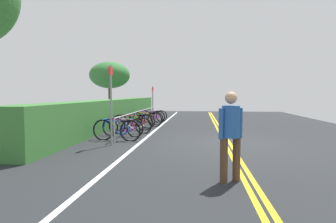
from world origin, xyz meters
name	(u,v)px	position (x,y,z in m)	size (l,w,h in m)	color
ground_plane	(227,144)	(0.00, 0.00, -0.03)	(33.36, 12.72, 0.05)	#232628
centre_line_yellow_inner	(230,143)	(0.00, -0.08, 0.00)	(30.03, 0.10, 0.00)	gold
centre_line_yellow_outer	(225,143)	(0.00, 0.08, 0.00)	(30.03, 0.10, 0.00)	gold
bike_lane_stripe_white	(142,141)	(0.00, 2.82, 0.00)	(30.03, 0.12, 0.00)	white
bike_rack	(139,115)	(3.51, 3.65, 0.62)	(7.77, 0.05, 0.82)	#9EA0A5
bicycle_0	(117,130)	(0.09, 3.71, 0.36)	(0.46, 1.74, 0.77)	black
bicycle_1	(122,127)	(1.06, 3.77, 0.34)	(0.58, 1.72, 0.72)	black
bicycle_2	(130,126)	(1.77, 3.65, 0.32)	(0.50, 1.69, 0.69)	black
bicycle_3	(132,122)	(2.74, 3.79, 0.36)	(0.69, 1.73, 0.76)	black
bicycle_4	(137,121)	(3.46, 3.77, 0.33)	(0.53, 1.68, 0.71)	black
bicycle_5	(145,119)	(4.33, 3.53, 0.36)	(0.52, 1.72, 0.76)	black
bicycle_6	(148,118)	(5.18, 3.56, 0.33)	(0.46, 1.65, 0.71)	black
bicycle_7	(150,117)	(6.10, 3.59, 0.32)	(0.56, 1.61, 0.69)	black
bicycle_8	(153,116)	(6.91, 3.58, 0.32)	(0.46, 1.69, 0.69)	black
pedestrian	(231,131)	(-4.05, 0.35, 0.94)	(0.32, 0.44, 1.63)	#4C3826
sign_post_near	(111,98)	(-0.78, 3.61, 1.47)	(0.36, 0.06, 2.47)	gray
sign_post_far	(153,99)	(8.17, 3.80, 1.25)	(0.36, 0.06, 2.06)	gray
hedge_backdrop	(114,112)	(5.01, 5.30, 0.65)	(16.72, 1.05, 1.31)	#387533
tree_mid	(110,75)	(10.74, 7.38, 2.94)	(2.90, 2.90, 3.91)	#473323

